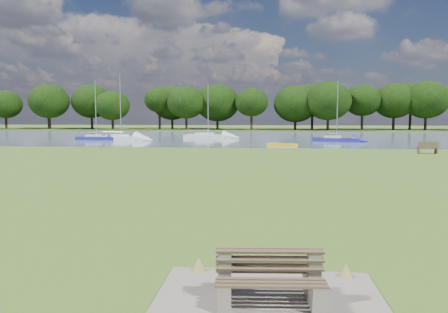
# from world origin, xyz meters

# --- Properties ---
(ground) EXTENTS (220.00, 220.00, 0.00)m
(ground) POSITION_xyz_m (0.00, 0.00, 0.00)
(ground) COLOR olive
(river) EXTENTS (220.00, 40.00, 0.10)m
(river) POSITION_xyz_m (0.00, 42.00, 0.00)
(river) COLOR slate
(river) RESTS_ON ground
(far_bank) EXTENTS (220.00, 20.00, 0.40)m
(far_bank) POSITION_xyz_m (0.00, 72.00, 0.00)
(far_bank) COLOR #4C6626
(far_bank) RESTS_ON ground
(concrete_pad) EXTENTS (4.20, 3.20, 0.10)m
(concrete_pad) POSITION_xyz_m (0.00, -14.00, 0.05)
(concrete_pad) COLOR gray
(concrete_pad) RESTS_ON ground
(bench_pair) EXTENTS (2.00, 1.26, 1.04)m
(bench_pair) POSITION_xyz_m (-0.00, -14.00, 0.52)
(bench_pair) COLOR gray
(bench_pair) RESTS_ON concrete_pad
(riverbank_bench) EXTENTS (1.72, 0.55, 1.06)m
(riverbank_bench) POSITION_xyz_m (14.07, 17.55, 0.53)
(riverbank_bench) COLOR brown
(riverbank_bench) RESTS_ON ground
(kayak) EXTENTS (3.23, 1.69, 0.32)m
(kayak) POSITION_xyz_m (1.82, 24.45, 0.21)
(kayak) COLOR yellow
(kayak) RESTS_ON river
(tree_line) EXTENTS (124.19, 8.63, 10.44)m
(tree_line) POSITION_xyz_m (-9.41, 68.00, 6.22)
(tree_line) COLOR black
(tree_line) RESTS_ON far_bank
(sailboat_1) EXTENTS (7.47, 4.21, 8.59)m
(sailboat_1) POSITION_xyz_m (-18.63, 33.38, 0.49)
(sailboat_1) COLOR silver
(sailboat_1) RESTS_ON river
(sailboat_2) EXTENTS (6.96, 2.92, 7.55)m
(sailboat_2) POSITION_xyz_m (-7.97, 38.88, 0.50)
(sailboat_2) COLOR silver
(sailboat_2) RESTS_ON river
(sailboat_3) EXTENTS (5.91, 3.21, 7.42)m
(sailboat_3) POSITION_xyz_m (8.73, 32.97, 0.48)
(sailboat_3) COLOR navy
(sailboat_3) RESTS_ON river
(sailboat_4) EXTENTS (5.14, 1.47, 7.73)m
(sailboat_4) POSITION_xyz_m (-21.89, 33.27, 0.49)
(sailboat_4) COLOR navy
(sailboat_4) RESTS_ON river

